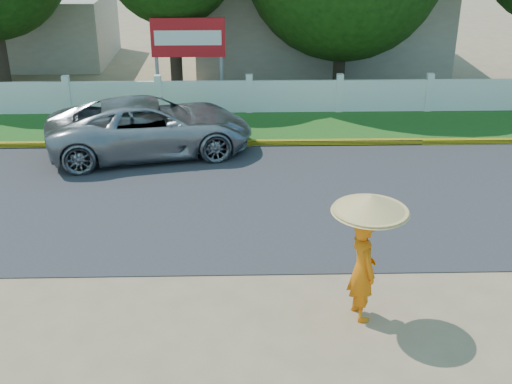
# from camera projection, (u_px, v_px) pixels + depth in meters

# --- Properties ---
(ground) EXTENTS (120.00, 120.00, 0.00)m
(ground) POSITION_uv_depth(u_px,v_px,m) (259.00, 306.00, 11.36)
(ground) COLOR #9E8460
(ground) RESTS_ON ground
(road) EXTENTS (60.00, 7.00, 0.02)m
(road) POSITION_uv_depth(u_px,v_px,m) (253.00, 197.00, 15.44)
(road) COLOR #38383A
(road) RESTS_ON ground
(grass_verge) EXTENTS (60.00, 3.50, 0.03)m
(grass_verge) POSITION_uv_depth(u_px,v_px,m) (250.00, 126.00, 20.20)
(grass_verge) COLOR #2D601E
(grass_verge) RESTS_ON ground
(curb) EXTENTS (40.00, 0.18, 0.16)m
(curb) POSITION_uv_depth(u_px,v_px,m) (251.00, 143.00, 18.63)
(curb) COLOR yellow
(curb) RESTS_ON ground
(fence) EXTENTS (40.00, 0.10, 1.10)m
(fence) POSITION_uv_depth(u_px,v_px,m) (249.00, 97.00, 21.30)
(fence) COLOR silver
(fence) RESTS_ON ground
(building_near) EXTENTS (10.00, 6.00, 3.20)m
(building_near) POSITION_uv_depth(u_px,v_px,m) (318.00, 27.00, 27.10)
(building_near) COLOR #B7AD99
(building_near) RESTS_ON ground
(building_far) EXTENTS (8.00, 5.00, 2.80)m
(building_far) POSITION_uv_depth(u_px,v_px,m) (16.00, 29.00, 27.80)
(building_far) COLOR #B7AD99
(building_far) RESTS_ON ground
(vehicle) EXTENTS (6.05, 3.73, 1.56)m
(vehicle) POSITION_uv_depth(u_px,v_px,m) (151.00, 127.00, 17.83)
(vehicle) COLOR gray
(vehicle) RESTS_ON ground
(monk_with_parasol) EXTENTS (1.27, 1.27, 2.31)m
(monk_with_parasol) POSITION_uv_depth(u_px,v_px,m) (366.00, 239.00, 10.47)
(monk_with_parasol) COLOR orange
(monk_with_parasol) RESTS_ON ground
(billboard) EXTENTS (2.50, 0.13, 2.95)m
(billboard) POSITION_uv_depth(u_px,v_px,m) (188.00, 42.00, 21.58)
(billboard) COLOR gray
(billboard) RESTS_ON ground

